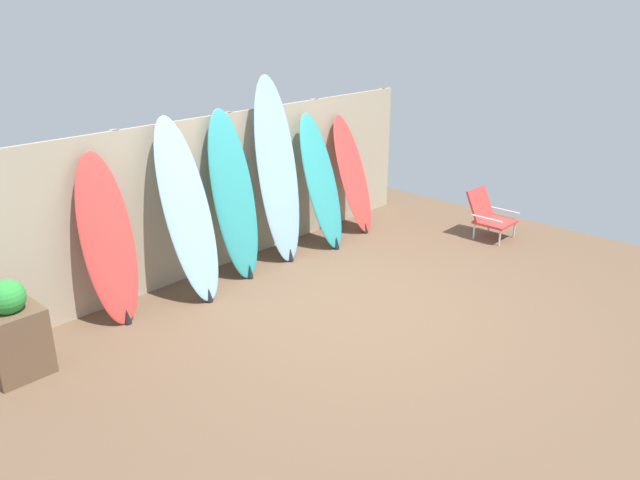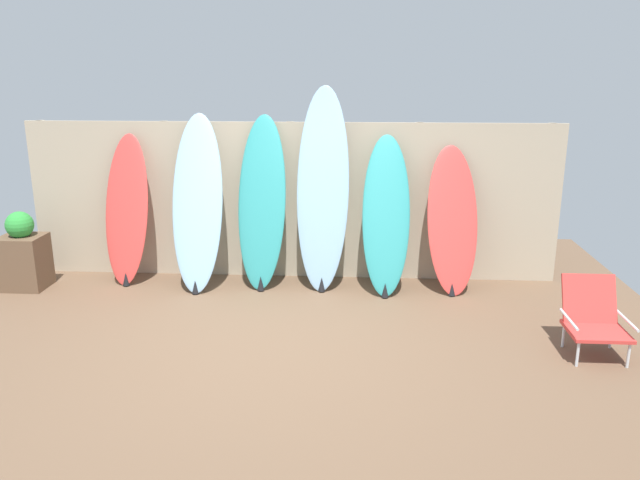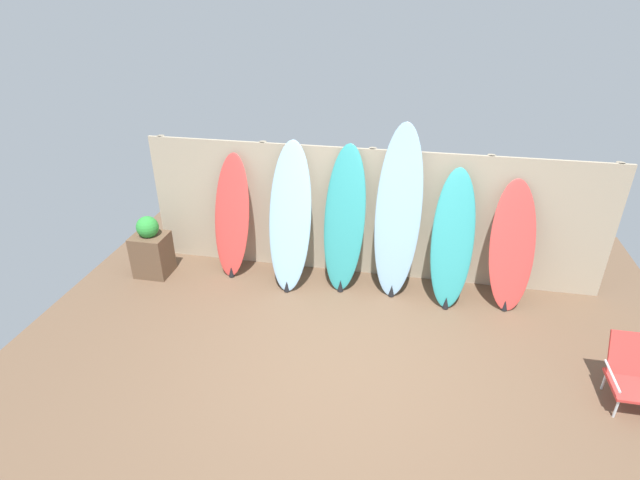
{
  "view_description": "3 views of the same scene",
  "coord_description": "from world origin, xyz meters",
  "px_view_note": "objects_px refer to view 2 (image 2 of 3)",
  "views": [
    {
      "loc": [
        -4.56,
        -3.58,
        2.96
      ],
      "look_at": [
        -0.2,
        0.43,
        0.71
      ],
      "focal_mm": 35.0,
      "sensor_mm": 36.0,
      "label": 1
    },
    {
      "loc": [
        0.77,
        -4.99,
        2.39
      ],
      "look_at": [
        0.42,
        0.69,
        0.81
      ],
      "focal_mm": 35.0,
      "sensor_mm": 36.0,
      "label": 2
    },
    {
      "loc": [
        0.52,
        -4.05,
        3.7
      ],
      "look_at": [
        -0.43,
        0.8,
        1.09
      ],
      "focal_mm": 28.0,
      "sensor_mm": 36.0,
      "label": 3
    }
  ],
  "objects_px": {
    "planter_box": "(24,255)",
    "surfboard_skyblue_3": "(323,191)",
    "surfboard_skyblue_1": "(197,204)",
    "surfboard_teal_2": "(262,204)",
    "surfboard_red_5": "(452,221)",
    "surfboard_teal_4": "(386,216)",
    "beach_chair": "(593,317)",
    "surfboard_red_0": "(127,211)"
  },
  "relations": [
    {
      "from": "planter_box",
      "to": "surfboard_skyblue_3",
      "type": "bearing_deg",
      "value": 4.37
    },
    {
      "from": "surfboard_skyblue_1",
      "to": "surfboard_teal_2",
      "type": "bearing_deg",
      "value": 7.3
    },
    {
      "from": "surfboard_red_5",
      "to": "surfboard_teal_4",
      "type": "bearing_deg",
      "value": -173.93
    },
    {
      "from": "beach_chair",
      "to": "surfboard_red_0",
      "type": "bearing_deg",
      "value": 161.19
    },
    {
      "from": "surfboard_skyblue_3",
      "to": "beach_chair",
      "type": "height_order",
      "value": "surfboard_skyblue_3"
    },
    {
      "from": "surfboard_red_0",
      "to": "beach_chair",
      "type": "bearing_deg",
      "value": -18.89
    },
    {
      "from": "surfboard_skyblue_3",
      "to": "planter_box",
      "type": "height_order",
      "value": "surfboard_skyblue_3"
    },
    {
      "from": "surfboard_teal_4",
      "to": "beach_chair",
      "type": "distance_m",
      "value": 2.32
    },
    {
      "from": "surfboard_skyblue_3",
      "to": "surfboard_teal_4",
      "type": "distance_m",
      "value": 0.74
    },
    {
      "from": "planter_box",
      "to": "surfboard_red_0",
      "type": "bearing_deg",
      "value": 15.71
    },
    {
      "from": "surfboard_red_0",
      "to": "surfboard_teal_4",
      "type": "xyz_separation_m",
      "value": [
        2.9,
        -0.13,
        0.01
      ]
    },
    {
      "from": "surfboard_skyblue_3",
      "to": "surfboard_red_0",
      "type": "bearing_deg",
      "value": 178.59
    },
    {
      "from": "planter_box",
      "to": "surfboard_red_5",
      "type": "bearing_deg",
      "value": 3.13
    },
    {
      "from": "surfboard_teal_4",
      "to": "planter_box",
      "type": "bearing_deg",
      "value": -177.4
    },
    {
      "from": "surfboard_skyblue_3",
      "to": "planter_box",
      "type": "relative_size",
      "value": 2.53
    },
    {
      "from": "surfboard_skyblue_3",
      "to": "beach_chair",
      "type": "relative_size",
      "value": 3.45
    },
    {
      "from": "surfboard_teal_4",
      "to": "surfboard_red_5",
      "type": "bearing_deg",
      "value": 6.07
    },
    {
      "from": "surfboard_red_0",
      "to": "beach_chair",
      "type": "height_order",
      "value": "surfboard_red_0"
    },
    {
      "from": "surfboard_red_0",
      "to": "planter_box",
      "type": "height_order",
      "value": "surfboard_red_0"
    },
    {
      "from": "beach_chair",
      "to": "surfboard_red_5",
      "type": "bearing_deg",
      "value": 123.28
    },
    {
      "from": "surfboard_teal_4",
      "to": "surfboard_red_5",
      "type": "height_order",
      "value": "surfboard_teal_4"
    },
    {
      "from": "surfboard_red_0",
      "to": "surfboard_skyblue_1",
      "type": "bearing_deg",
      "value": -8.65
    },
    {
      "from": "surfboard_skyblue_1",
      "to": "surfboard_skyblue_3",
      "type": "distance_m",
      "value": 1.38
    },
    {
      "from": "surfboard_red_0",
      "to": "surfboard_skyblue_3",
      "type": "relative_size",
      "value": 0.76
    },
    {
      "from": "surfboard_red_0",
      "to": "surfboard_red_5",
      "type": "xyz_separation_m",
      "value": [
        3.63,
        -0.05,
        -0.05
      ]
    },
    {
      "from": "surfboard_skyblue_3",
      "to": "beach_chair",
      "type": "distance_m",
      "value": 2.96
    },
    {
      "from": "surfboard_red_5",
      "to": "beach_chair",
      "type": "bearing_deg",
      "value": -56.8
    },
    {
      "from": "surfboard_teal_4",
      "to": "surfboard_red_0",
      "type": "bearing_deg",
      "value": 177.52
    },
    {
      "from": "surfboard_red_5",
      "to": "planter_box",
      "type": "xyz_separation_m",
      "value": [
        -4.72,
        -0.26,
        -0.4
      ]
    },
    {
      "from": "surfboard_teal_2",
      "to": "surfboard_red_5",
      "type": "relative_size",
      "value": 1.21
    },
    {
      "from": "surfboard_teal_2",
      "to": "beach_chair",
      "type": "bearing_deg",
      "value": -26.57
    },
    {
      "from": "surfboard_teal_4",
      "to": "planter_box",
      "type": "height_order",
      "value": "surfboard_teal_4"
    },
    {
      "from": "surfboard_teal_2",
      "to": "surfboard_skyblue_3",
      "type": "relative_size",
      "value": 0.86
    },
    {
      "from": "surfboard_skyblue_1",
      "to": "surfboard_teal_2",
      "type": "height_order",
      "value": "surfboard_skyblue_1"
    },
    {
      "from": "surfboard_red_0",
      "to": "beach_chair",
      "type": "relative_size",
      "value": 2.62
    },
    {
      "from": "surfboard_teal_2",
      "to": "planter_box",
      "type": "bearing_deg",
      "value": -174.2
    },
    {
      "from": "surfboard_red_0",
      "to": "surfboard_teal_4",
      "type": "relative_size",
      "value": 0.99
    },
    {
      "from": "surfboard_red_5",
      "to": "surfboard_red_0",
      "type": "bearing_deg",
      "value": 179.22
    },
    {
      "from": "surfboard_skyblue_1",
      "to": "surfboard_red_5",
      "type": "bearing_deg",
      "value": 1.64
    },
    {
      "from": "surfboard_red_0",
      "to": "planter_box",
      "type": "relative_size",
      "value": 1.93
    },
    {
      "from": "surfboard_skyblue_3",
      "to": "surfboard_teal_4",
      "type": "bearing_deg",
      "value": -5.94
    },
    {
      "from": "surfboard_skyblue_1",
      "to": "surfboard_teal_2",
      "type": "distance_m",
      "value": 0.7
    }
  ]
}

